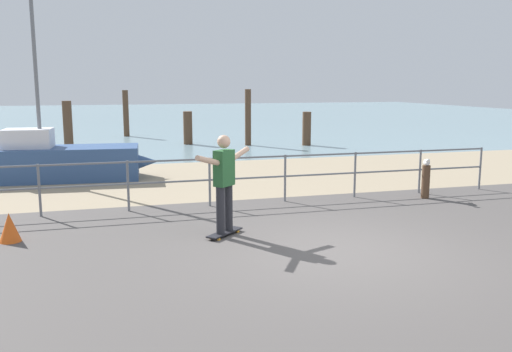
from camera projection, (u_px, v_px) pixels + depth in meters
ground_plane at (368, 274)px, 7.41m from camera, size 24.00×10.00×0.04m
beach_strip at (233, 177)px, 15.00m from camera, size 24.00×6.00×0.04m
sea_surface at (148, 117)px, 41.54m from camera, size 72.00×50.00×0.04m
railing_fence at (210, 174)px, 11.30m from camera, size 13.39×0.05×1.05m
sailboat at (60, 161)px, 14.41m from camera, size 5.02×1.75×5.22m
skateboard at (225, 233)px, 9.20m from camera, size 0.73×0.68×0.08m
skateboarder at (224, 178)px, 9.04m from camera, size 1.13×1.03×1.65m
bollard_short at (426, 182)px, 12.15m from camera, size 0.18×0.18×0.76m
seagull at (427, 162)px, 12.05m from camera, size 0.27×0.46×0.18m
groyne_post_0 at (68, 128)px, 19.82m from camera, size 0.33×0.33×1.94m
groyne_post_1 at (126, 114)px, 26.20m from camera, size 0.27×0.27×2.24m
groyne_post_2 at (188, 128)px, 22.85m from camera, size 0.38×0.38×1.40m
groyne_post_3 at (248, 118)px, 22.38m from camera, size 0.25×0.25×2.33m
groyne_post_4 at (307, 129)px, 22.46m from camera, size 0.36×0.36×1.41m
traffic_cone at (10, 228)px, 8.81m from camera, size 0.36×0.36×0.50m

